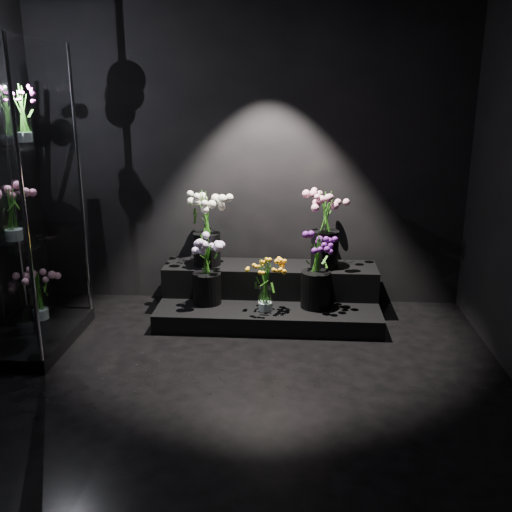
{
  "coord_description": "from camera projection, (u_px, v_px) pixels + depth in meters",
  "views": [
    {
      "loc": [
        0.43,
        -3.25,
        2.0
      ],
      "look_at": [
        0.13,
        1.2,
        0.67
      ],
      "focal_mm": 40.0,
      "sensor_mm": 36.0,
      "label": 1
    }
  ],
  "objects": [
    {
      "name": "floor",
      "position": [
        224.0,
        407.0,
        3.7
      ],
      "size": [
        4.0,
        4.0,
        0.0
      ],
      "primitive_type": "plane",
      "color": "black",
      "rests_on": "ground"
    },
    {
      "name": "wall_back",
      "position": [
        248.0,
        155.0,
        5.22
      ],
      "size": [
        4.0,
        0.0,
        4.0
      ],
      "primitive_type": "plane",
      "rotation": [
        1.57,
        0.0,
        0.0
      ],
      "color": "black",
      "rests_on": "floor"
    },
    {
      "name": "bouquet_orange_bells",
      "position": [
        265.0,
        283.0,
        4.81
      ],
      "size": [
        0.35,
        0.35,
        0.48
      ],
      "rotation": [
        0.0,
        0.0,
        0.38
      ],
      "color": "white",
      "rests_on": "display_riser"
    },
    {
      "name": "bouquet_pink_roses",
      "position": [
        326.0,
        223.0,
        5.05
      ],
      "size": [
        0.44,
        0.44,
        0.71
      ],
      "rotation": [
        0.0,
        0.0,
        0.25
      ],
      "color": "black",
      "rests_on": "display_riser"
    },
    {
      "name": "display_case",
      "position": [
        18.0,
        202.0,
        4.31
      ],
      "size": [
        0.64,
        1.06,
        2.33
      ],
      "color": "black",
      "rests_on": "floor"
    },
    {
      "name": "wall_front",
      "position": [
        115.0,
        342.0,
        1.39
      ],
      "size": [
        4.0,
        0.0,
        4.0
      ],
      "primitive_type": "plane",
      "rotation": [
        -1.57,
        0.0,
        0.0
      ],
      "color": "black",
      "rests_on": "floor"
    },
    {
      "name": "display_riser",
      "position": [
        269.0,
        295.0,
        5.18
      ],
      "size": [
        1.94,
        0.86,
        0.43
      ],
      "color": "black",
      "rests_on": "floor"
    },
    {
      "name": "bouquet_case_pink",
      "position": [
        11.0,
        211.0,
        4.16
      ],
      "size": [
        0.39,
        0.39,
        0.41
      ],
      "rotation": [
        0.0,
        0.0,
        0.26
      ],
      "color": "white",
      "rests_on": "display_case"
    },
    {
      "name": "bouquet_case_base_pink",
      "position": [
        38.0,
        291.0,
        4.77
      ],
      "size": [
        0.38,
        0.38,
        0.48
      ],
      "rotation": [
        0.0,
        0.0,
        -0.19
      ],
      "color": "white",
      "rests_on": "display_case"
    },
    {
      "name": "bouquet_lilac",
      "position": [
        207.0,
        265.0,
        4.95
      ],
      "size": [
        0.48,
        0.48,
        0.62
      ],
      "rotation": [
        0.0,
        0.0,
        -0.34
      ],
      "color": "black",
      "rests_on": "display_riser"
    },
    {
      "name": "bouquet_case_magenta",
      "position": [
        22.0,
        113.0,
        4.26
      ],
      "size": [
        0.29,
        0.29,
        0.42
      ],
      "rotation": [
        0.0,
        0.0,
        -0.37
      ],
      "color": "white",
      "rests_on": "display_case"
    },
    {
      "name": "bouquet_purple",
      "position": [
        316.0,
        270.0,
        4.86
      ],
      "size": [
        0.32,
        0.32,
        0.63
      ],
      "rotation": [
        0.0,
        0.0,
        -0.06
      ],
      "color": "black",
      "rests_on": "display_riser"
    },
    {
      "name": "bouquet_cream_roses",
      "position": [
        206.0,
        223.0,
        5.13
      ],
      "size": [
        0.47,
        0.47,
        0.68
      ],
      "rotation": [
        0.0,
        0.0,
        0.23
      ],
      "color": "black",
      "rests_on": "display_riser"
    }
  ]
}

